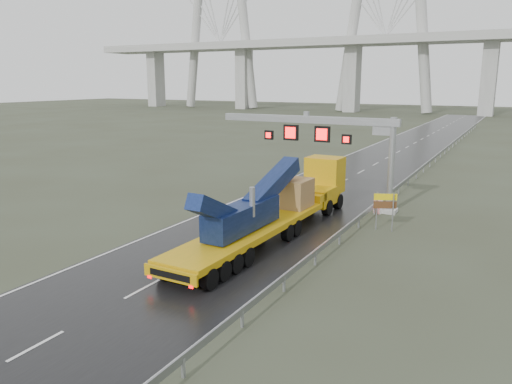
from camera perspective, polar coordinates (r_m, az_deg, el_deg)
The scene contains 7 objects.
ground at distance 26.43m, azimuth -9.96°, elevation -9.36°, with size 400.00×400.00×0.00m, color #373A28.
road at distance 61.87m, azimuth 13.50°, elevation 3.13°, with size 11.00×200.00×0.02m, color black.
guardrail at distance 50.81m, azimuth 17.26°, elevation 1.69°, with size 0.20×140.00×1.40m, color gray, non-canonical shape.
sign_gantry at distance 39.64m, azimuth 8.56°, elevation 6.39°, with size 14.90×1.20×7.42m.
heavy_haul_truck at distance 33.33m, azimuth 3.19°, elevation -1.21°, with size 3.40×20.50×4.80m.
exit_sign_pair at distance 34.08m, azimuth 14.54°, elevation -1.38°, with size 1.40×0.69×2.58m.
striped_barrier at distance 38.78m, azimuth 13.77°, elevation -1.63°, with size 0.61×0.33×1.03m, color red.
Camera 1 is at (15.40, -19.12, 9.78)m, focal length 35.00 mm.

